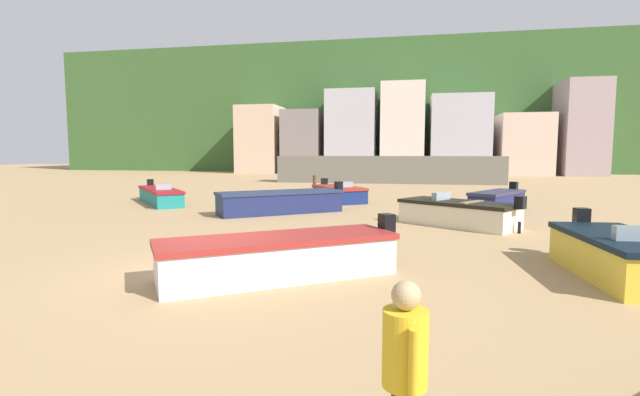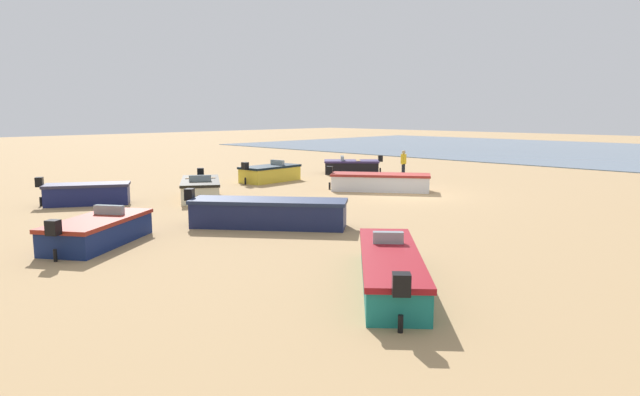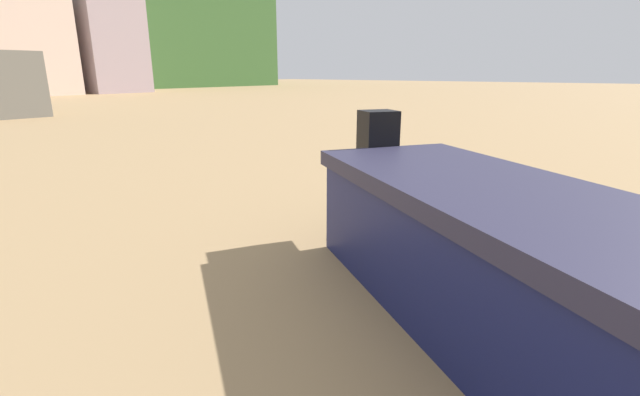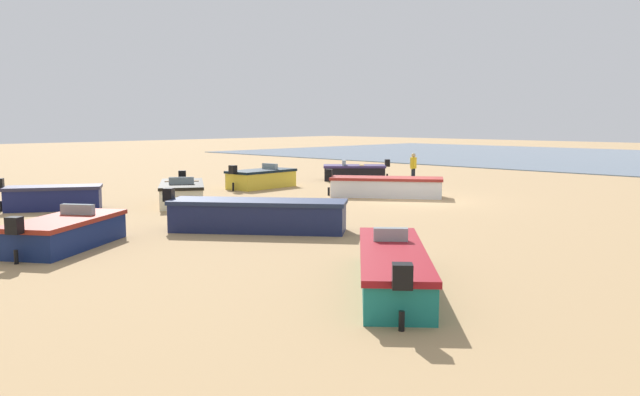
% 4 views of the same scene
% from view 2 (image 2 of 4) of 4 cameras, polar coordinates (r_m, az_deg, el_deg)
% --- Properties ---
extents(ground_plane, '(160.00, 160.00, 0.00)m').
position_cam_2_polar(ground_plane, '(26.98, 8.71, 0.37)').
color(ground_plane, tan).
extents(tidal_water, '(80.00, 36.00, 0.06)m').
position_cam_2_polar(tidal_water, '(59.93, 29.21, 3.95)').
color(tidal_water, slate).
rests_on(tidal_water, ground).
extents(boat_yellow_0, '(1.87, 3.84, 1.21)m').
position_cam_2_polar(boat_yellow_0, '(31.73, -5.10, 2.52)').
color(boat_yellow_0, gold).
rests_on(boat_yellow_0, ground).
extents(boat_white_1, '(4.82, 3.95, 1.18)m').
position_cam_2_polar(boat_white_1, '(27.98, 6.12, 1.62)').
color(boat_white_1, white).
rests_on(boat_white_1, ground).
extents(boat_black_2, '(3.60, 3.55, 1.16)m').
position_cam_2_polar(boat_black_2, '(35.71, 3.22, 3.19)').
color(boat_black_2, black).
rests_on(boat_black_2, ground).
extents(boat_teal_3, '(4.39, 4.78, 1.09)m').
position_cam_2_polar(boat_teal_3, '(12.80, 7.15, -7.14)').
color(boat_teal_3, '#197776').
rests_on(boat_teal_3, ground).
extents(boat_navy_4, '(5.07, 4.34, 1.27)m').
position_cam_2_polar(boat_navy_4, '(19.16, -5.27, -1.52)').
color(boat_navy_4, '#1B234F').
rests_on(boat_navy_4, ground).
extents(boat_navy_5, '(2.85, 3.55, 1.22)m').
position_cam_2_polar(boat_navy_5, '(25.64, -22.57, 0.39)').
color(boat_navy_5, navy).
rests_on(boat_navy_5, ground).
extents(boat_navy_6, '(3.39, 4.00, 1.11)m').
position_cam_2_polar(boat_navy_6, '(17.84, -21.60, -3.12)').
color(boat_navy_6, navy).
rests_on(boat_navy_6, ground).
extents(boat_cream_7, '(4.24, 3.63, 1.18)m').
position_cam_2_polar(boat_cream_7, '(25.89, -12.03, 0.92)').
color(boat_cream_7, beige).
rests_on(boat_cream_7, ground).
extents(beach_walker_foreground, '(0.43, 0.53, 1.62)m').
position_cam_2_polar(beach_walker_foreground, '(33.85, 8.47, 3.68)').
color(beach_walker_foreground, black).
rests_on(beach_walker_foreground, ground).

